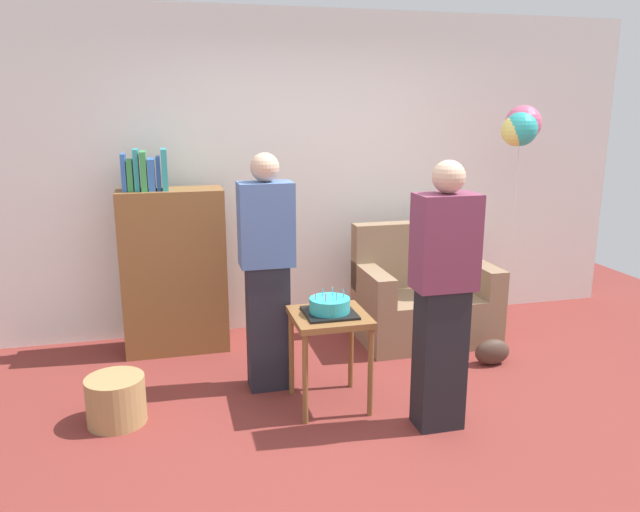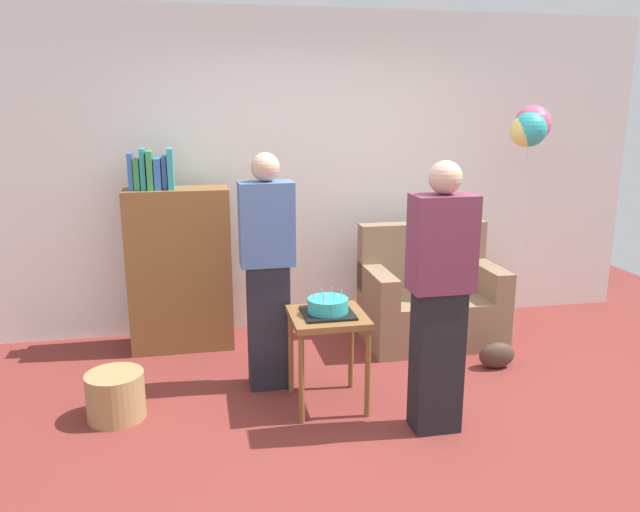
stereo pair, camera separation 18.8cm
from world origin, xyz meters
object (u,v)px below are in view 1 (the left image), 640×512
object	(u,v)px
side_table	(330,328)
balloon_bunch	(521,127)
couch	(423,299)
person_holding_cake	(443,296)
handbag	(492,352)
bookshelf	(173,268)
wicker_basket	(116,400)
birthday_cake	(330,307)
person_blowing_candles	(267,272)

from	to	relation	value
side_table	balloon_bunch	size ratio (longest dim) A/B	0.33
couch	person_holding_cake	size ratio (longest dim) A/B	0.67
handbag	balloon_bunch	xyz separation A→B (m)	(0.43, 0.54, 1.65)
bookshelf	balloon_bunch	distance (m)	2.97
person_holding_cake	couch	bearing A→B (deg)	-123.34
side_table	wicker_basket	size ratio (longest dim) A/B	1.74
bookshelf	birthday_cake	xyz separation A→B (m)	(0.95, -1.22, -0.00)
side_table	bookshelf	bearing A→B (deg)	127.78
person_holding_cake	balloon_bunch	distance (m)	2.00
person_blowing_candles	handbag	world-z (taller)	person_blowing_candles
balloon_bunch	person_blowing_candles	bearing A→B (deg)	-167.23
couch	person_blowing_candles	distance (m)	1.63
birthday_cake	balloon_bunch	bearing A→B (deg)	25.21
couch	balloon_bunch	distance (m)	1.59
birthday_cake	person_holding_cake	distance (m)	0.73
person_blowing_candles	handbag	bearing A→B (deg)	13.91
bookshelf	side_table	size ratio (longest dim) A/B	2.56
birthday_cake	balloon_bunch	xyz separation A→B (m)	(1.80, 0.85, 1.08)
bookshelf	person_holding_cake	size ratio (longest dim) A/B	0.99
side_table	birthday_cake	distance (m)	0.15
couch	wicker_basket	bearing A→B (deg)	-159.90
bookshelf	balloon_bunch	world-z (taller)	balloon_bunch
balloon_bunch	wicker_basket	bearing A→B (deg)	-166.45
couch	birthday_cake	distance (m)	1.50
wicker_basket	couch	bearing A→B (deg)	20.10
side_table	balloon_bunch	world-z (taller)	balloon_bunch
couch	handbag	xyz separation A→B (m)	(0.29, -0.67, -0.24)
couch	person_blowing_candles	bearing A→B (deg)	-156.60
bookshelf	side_table	world-z (taller)	bookshelf
wicker_basket	person_holding_cake	bearing A→B (deg)	-15.10
handbag	balloon_bunch	bearing A→B (deg)	51.18
handbag	couch	bearing A→B (deg)	113.34
person_holding_cake	wicker_basket	world-z (taller)	person_holding_cake
balloon_bunch	couch	bearing A→B (deg)	169.76
birthday_cake	handbag	world-z (taller)	birthday_cake
birthday_cake	wicker_basket	size ratio (longest dim) A/B	0.89
couch	person_blowing_candles	world-z (taller)	person_blowing_candles
person_blowing_candles	wicker_basket	size ratio (longest dim) A/B	4.53
birthday_cake	handbag	distance (m)	1.52
couch	bookshelf	xyz separation A→B (m)	(-2.03, 0.25, 0.34)
bookshelf	person_holding_cake	world-z (taller)	person_holding_cake
bookshelf	birthday_cake	bearing A→B (deg)	-52.22
couch	birthday_cake	bearing A→B (deg)	-137.88
side_table	balloon_bunch	bearing A→B (deg)	25.21
wicker_basket	handbag	bearing A→B (deg)	4.67
side_table	person_holding_cake	world-z (taller)	person_holding_cake
person_blowing_candles	balloon_bunch	world-z (taller)	balloon_bunch
bookshelf	person_blowing_candles	size ratio (longest dim) A/B	0.99
person_blowing_candles	side_table	bearing A→B (deg)	-31.18
handbag	wicker_basket	bearing A→B (deg)	-175.33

